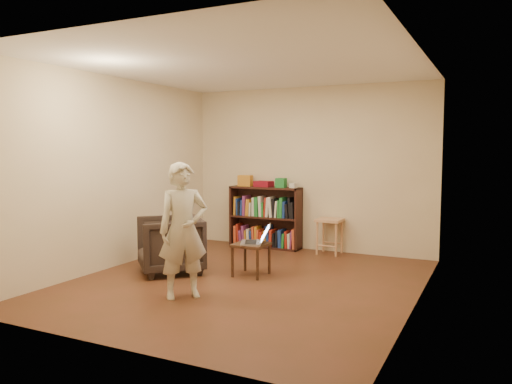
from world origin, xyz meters
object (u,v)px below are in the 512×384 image
at_px(stool, 330,226).
at_px(armchair, 170,245).
at_px(side_table, 251,249).
at_px(bookshelf, 266,221).
at_px(laptop, 256,239).
at_px(person, 183,230).

relative_size(stool, armchair, 0.68).
distance_m(armchair, side_table, 1.08).
xyz_separation_m(bookshelf, stool, (1.12, -0.06, 0.00)).
bearing_deg(bookshelf, stool, -3.28).
height_order(bookshelf, side_table, bookshelf).
xyz_separation_m(bookshelf, armchair, (-0.42, -2.08, -0.07)).
height_order(stool, laptop, laptop).
distance_m(side_table, laptop, 0.15).
distance_m(laptop, person, 1.25).
xyz_separation_m(armchair, side_table, (1.03, 0.32, -0.02)).
distance_m(stool, side_table, 1.77).
relative_size(side_table, laptop, 0.84).
height_order(stool, person, person).
xyz_separation_m(armchair, person, (0.79, -0.85, 0.37)).
bearing_deg(bookshelf, laptop, -68.73).
distance_m(bookshelf, laptop, 1.87).
xyz_separation_m(stool, armchair, (-1.54, -2.01, -0.08)).
xyz_separation_m(bookshelf, person, (0.37, -2.93, 0.30)).
relative_size(side_table, person, 0.28).
bearing_deg(laptop, person, -38.71).
bearing_deg(bookshelf, person, -82.80).
relative_size(stool, person, 0.37).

